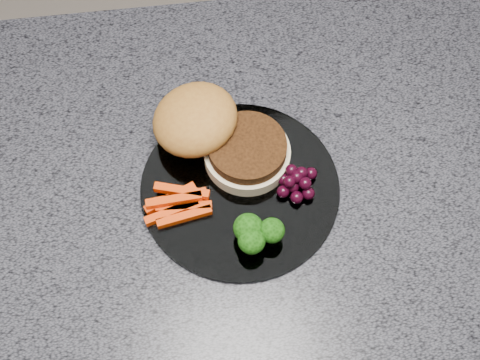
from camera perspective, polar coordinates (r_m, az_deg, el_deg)
name	(u,v)px	position (r m, az deg, el deg)	size (l,w,h in m)	color
island_cabinet	(232,285)	(1.32, -0.65, -8.99)	(1.20, 0.60, 0.86)	#542F1C
countertop	(229,179)	(0.90, -0.94, 0.12)	(1.20, 0.60, 0.04)	#46464F
plate	(240,188)	(0.87, 0.00, -0.70)	(0.26, 0.26, 0.01)	white
burger	(214,133)	(0.88, -2.27, 4.05)	(0.21, 0.19, 0.06)	beige
carrot_sticks	(178,203)	(0.85, -5.32, -1.99)	(0.09, 0.06, 0.02)	#E93903
broccoli	(256,233)	(0.81, 1.35, -4.54)	(0.06, 0.05, 0.04)	olive
grape_bunch	(296,181)	(0.86, 4.77, -0.11)	(0.06, 0.05, 0.03)	black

